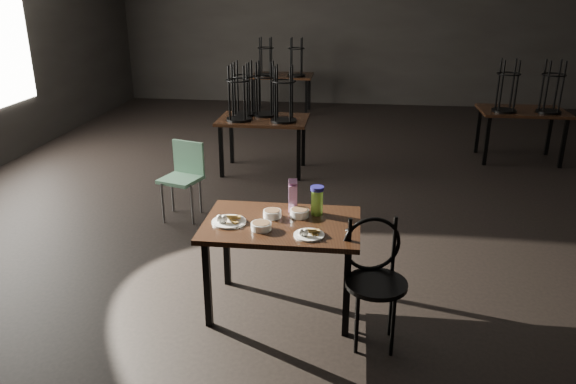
# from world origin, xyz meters

# --- Properties ---
(main_table) EXTENTS (1.20, 0.80, 0.75)m
(main_table) POSITION_xyz_m (-0.50, -2.23, 0.67)
(main_table) COLOR black
(main_table) RESTS_ON ground
(plate_left) EXTENTS (0.26, 0.26, 0.09)m
(plate_left) POSITION_xyz_m (-0.91, -2.29, 0.77)
(plate_left) COLOR white
(plate_left) RESTS_ON main_table
(plate_right) EXTENTS (0.23, 0.23, 0.07)m
(plate_right) POSITION_xyz_m (-0.28, -2.45, 0.77)
(plate_right) COLOR white
(plate_right) RESTS_ON main_table
(bowl_near) EXTENTS (0.14, 0.14, 0.06)m
(bowl_near) POSITION_xyz_m (-0.59, -2.14, 0.78)
(bowl_near) COLOR white
(bowl_near) RESTS_ON main_table
(bowl_far) EXTENTS (0.15, 0.15, 0.06)m
(bowl_far) POSITION_xyz_m (-0.38, -2.10, 0.78)
(bowl_far) COLOR white
(bowl_far) RESTS_ON main_table
(bowl_big) EXTENTS (0.15, 0.15, 0.05)m
(bowl_big) POSITION_xyz_m (-0.64, -2.38, 0.78)
(bowl_big) COLOR white
(bowl_big) RESTS_ON main_table
(juice_carton) EXTENTS (0.08, 0.08, 0.27)m
(juice_carton) POSITION_xyz_m (-0.45, -1.99, 0.88)
(juice_carton) COLOR #8F1A7F
(juice_carton) RESTS_ON main_table
(water_bottle) EXTENTS (0.12, 0.12, 0.23)m
(water_bottle) POSITION_xyz_m (-0.25, -2.03, 0.87)
(water_bottle) COLOR #87CC3C
(water_bottle) RESTS_ON main_table
(spoon) EXTENTS (0.05, 0.20, 0.01)m
(spoon) POSITION_xyz_m (0.01, -2.34, 0.75)
(spoon) COLOR silver
(spoon) RESTS_ON main_table
(bentwood_chair) EXTENTS (0.47, 0.46, 0.92)m
(bentwood_chair) POSITION_xyz_m (0.20, -2.56, 0.55)
(bentwood_chair) COLOR black
(bentwood_chair) RESTS_ON ground
(school_chair) EXTENTS (0.49, 0.49, 0.84)m
(school_chair) POSITION_xyz_m (-1.83, -0.47, 0.51)
(school_chair) COLOR #6EAC86
(school_chair) RESTS_ON ground
(bg_table_left) EXTENTS (1.20, 0.80, 1.48)m
(bg_table_left) POSITION_xyz_m (-1.25, 1.21, 0.80)
(bg_table_left) COLOR black
(bg_table_left) RESTS_ON ground
(bg_table_right) EXTENTS (1.20, 0.80, 1.48)m
(bg_table_right) POSITION_xyz_m (2.41, 2.15, 0.75)
(bg_table_right) COLOR black
(bg_table_right) RESTS_ON ground
(bg_table_far) EXTENTS (1.20, 0.80, 1.48)m
(bg_table_far) POSITION_xyz_m (-1.47, 4.95, 0.75)
(bg_table_far) COLOR black
(bg_table_far) RESTS_ON ground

